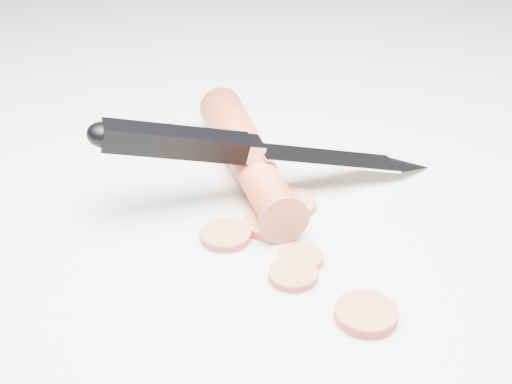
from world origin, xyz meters
TOP-DOWN VIEW (x-y plane):
  - ground at (0.00, 0.00)m, footprint 2.40×2.40m
  - carrot at (0.02, 0.05)m, footprint 0.07×0.19m
  - carrot_slice_0 at (-0.03, -0.02)m, footprint 0.04×0.04m
  - carrot_slice_1 at (-0.01, -0.08)m, footprint 0.03×0.03m
  - carrot_slice_2 at (0.02, -0.00)m, footprint 0.03×0.03m
  - carrot_slice_3 at (-0.00, -0.07)m, footprint 0.03×0.03m
  - carrot_slice_4 at (0.03, -0.01)m, footprint 0.04×0.04m
  - carrot_slice_5 at (0.00, -0.02)m, footprint 0.04×0.04m
  - carrot_slice_6 at (0.00, -0.13)m, footprint 0.04×0.04m
  - kitchen_knife at (0.03, 0.02)m, footprint 0.27×0.09m

SIDE VIEW (x-z plane):
  - ground at x=0.00m, z-range 0.00..0.00m
  - carrot_slice_3 at x=0.00m, z-range 0.00..0.01m
  - carrot_slice_2 at x=0.02m, z-range 0.00..0.01m
  - carrot_slice_1 at x=-0.01m, z-range 0.00..0.01m
  - carrot_slice_0 at x=-0.03m, z-range 0.00..0.01m
  - carrot_slice_4 at x=0.03m, z-range 0.00..0.01m
  - carrot_slice_5 at x=0.00m, z-range 0.00..0.01m
  - carrot_slice_6 at x=0.00m, z-range 0.00..0.01m
  - carrot at x=0.02m, z-range 0.00..0.03m
  - kitchen_knife at x=0.03m, z-range 0.00..0.07m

